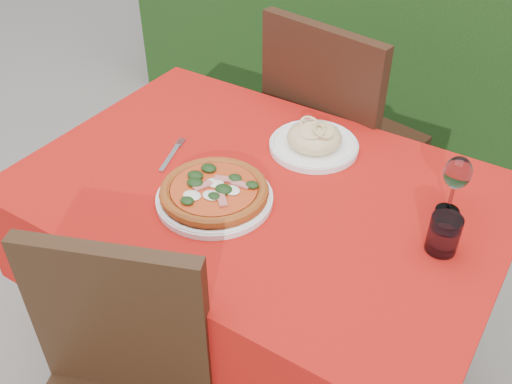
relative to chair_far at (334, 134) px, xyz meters
The scene contains 8 objects.
ground 0.82m from the chair_far, 84.56° to the right, with size 60.00×60.00×0.00m, color slate.
dining_table 0.59m from the chair_far, 84.56° to the right, with size 1.26×0.86×0.75m.
chair_far is the anchor object (origin of this frame).
pizza_plate 0.73m from the chair_far, 90.53° to the right, with size 0.30×0.30×0.06m.
pasta_plate 0.42m from the chair_far, 75.23° to the right, with size 0.26×0.26×0.07m.
water_glass 0.81m from the chair_far, 46.57° to the right, with size 0.07×0.07×0.09m.
wine_glass 0.72m from the chair_far, 39.92° to the right, with size 0.07×0.07×0.16m.
fork 0.68m from the chair_far, 109.93° to the right, with size 0.02×0.18×0.00m, color #B3B3BA.
Camera 1 is at (0.63, -1.01, 1.67)m, focal length 40.00 mm.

